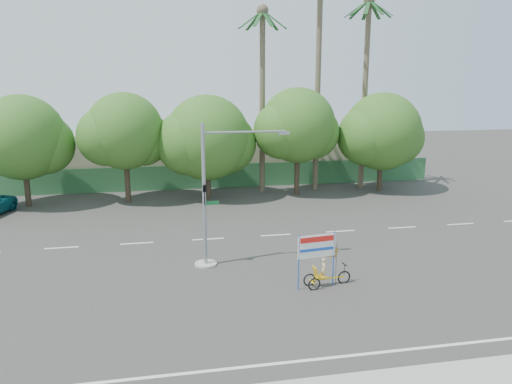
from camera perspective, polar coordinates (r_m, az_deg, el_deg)
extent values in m
plane|color=#33302D|center=(21.80, 1.91, -11.62)|extent=(120.00, 120.00, 0.00)
cube|color=#336B3D|center=(41.85, -4.55, 1.81)|extent=(38.00, 0.08, 2.00)
cube|color=#C1B399|center=(46.21, -17.65, 3.56)|extent=(12.00, 8.00, 4.00)
cube|color=#C1B399|center=(47.56, 4.47, 4.14)|extent=(14.00, 8.00, 3.60)
cylinder|color=#473828|center=(39.23, -24.74, 1.03)|extent=(0.40, 0.40, 3.52)
sphere|color=#215819|center=(38.76, -25.19, 5.66)|extent=(6.00, 6.00, 6.00)
sphere|color=#215819|center=(38.80, -23.07, 5.03)|extent=(4.32, 4.32, 4.32)
sphere|color=#215819|center=(38.91, -27.16, 5.01)|extent=(4.56, 4.56, 4.56)
cylinder|color=#473828|center=(38.10, -14.51, 1.66)|extent=(0.40, 0.40, 3.74)
sphere|color=#215819|center=(37.61, -14.80, 6.75)|extent=(5.60, 5.60, 5.60)
sphere|color=#215819|center=(37.91, -12.81, 5.99)|extent=(4.03, 4.03, 4.03)
sphere|color=#215819|center=(37.50, -16.72, 6.09)|extent=(4.26, 4.26, 4.26)
cylinder|color=#473828|center=(38.21, -5.48, 1.72)|extent=(0.40, 0.40, 3.30)
sphere|color=#215819|center=(37.74, -5.58, 6.19)|extent=(6.40, 6.40, 6.40)
sphere|color=#215819|center=(38.26, -3.45, 5.52)|extent=(4.61, 4.61, 4.61)
sphere|color=#215819|center=(37.43, -7.74, 5.61)|extent=(4.86, 4.86, 4.86)
cylinder|color=#473828|center=(39.40, 4.70, 2.50)|extent=(0.40, 0.40, 3.87)
sphere|color=#215819|center=(38.92, 4.80, 7.60)|extent=(5.80, 5.80, 5.80)
sphere|color=#215819|center=(39.64, 6.50, 6.76)|extent=(4.18, 4.18, 4.18)
sphere|color=#215819|center=(38.39, 3.00, 7.02)|extent=(4.41, 4.41, 4.41)
cylinder|color=#473828|center=(41.84, 13.99, 2.46)|extent=(0.40, 0.40, 3.43)
sphere|color=#215819|center=(41.41, 14.22, 6.71)|extent=(6.20, 6.20, 6.20)
sphere|color=#215819|center=(42.34, 15.74, 6.01)|extent=(4.46, 4.46, 4.46)
sphere|color=#215819|center=(40.65, 12.55, 6.24)|extent=(4.71, 4.71, 4.71)
cylinder|color=#70604C|center=(40.77, 7.08, 12.08)|extent=(0.44, 0.44, 17.00)
cylinder|color=#70604C|center=(42.18, 12.31, 10.55)|extent=(0.44, 0.44, 15.00)
cube|color=#1C4C21|center=(42.86, 14.01, 19.68)|extent=(1.91, 0.28, 1.36)
cube|color=#1C4C21|center=(43.32, 13.37, 19.63)|extent=(1.65, 1.44, 1.36)
cube|color=#1C4C21|center=(43.39, 12.48, 19.66)|extent=(0.61, 1.93, 1.36)
cube|color=#1C4C21|center=(43.05, 11.71, 19.75)|extent=(1.20, 1.80, 1.36)
cube|color=#1C4C21|center=(42.45, 11.43, 19.86)|extent=(1.89, 0.92, 1.36)
cube|color=#1C4C21|center=(41.85, 11.78, 19.95)|extent=(1.89, 0.92, 1.36)
cube|color=#1C4C21|center=(41.55, 12.62, 19.97)|extent=(1.20, 1.80, 1.36)
cube|color=#1C4C21|center=(41.70, 13.53, 19.90)|extent=(0.61, 1.93, 1.36)
cube|color=#1C4C21|center=(42.22, 14.08, 19.78)|extent=(1.65, 1.44, 1.36)
cylinder|color=#70604C|center=(39.68, 0.72, 9.98)|extent=(0.44, 0.44, 14.00)
sphere|color=#70604C|center=(39.93, 0.75, 20.06)|extent=(0.90, 0.90, 0.90)
cube|color=#1C4C21|center=(40.05, 2.15, 19.09)|extent=(1.91, 0.28, 1.36)
cube|color=#1C4C21|center=(40.59, 1.62, 19.01)|extent=(1.65, 1.44, 1.36)
cube|color=#1C4C21|center=(40.79, 0.71, 18.98)|extent=(0.61, 1.93, 1.36)
cube|color=#1C4C21|center=(40.56, -0.18, 19.02)|extent=(1.20, 1.80, 1.36)
cube|color=#1C4C21|center=(40.00, -0.66, 19.10)|extent=(1.89, 0.92, 1.36)
cube|color=#1C4C21|center=(39.37, -0.49, 19.20)|extent=(1.89, 0.92, 1.36)
cube|color=#1C4C21|center=(38.97, 0.28, 19.26)|extent=(1.20, 1.80, 1.36)
cube|color=#1C4C21|center=(38.98, 1.29, 19.26)|extent=(0.61, 1.93, 1.36)
cube|color=#1C4C21|center=(39.42, 2.02, 19.19)|extent=(1.65, 1.44, 1.36)
cylinder|color=gray|center=(25.08, -5.76, -8.18)|extent=(1.10, 1.10, 0.10)
cylinder|color=gray|center=(24.06, -5.95, -0.49)|extent=(0.18, 0.18, 7.00)
cylinder|color=gray|center=(23.79, -1.28, 6.88)|extent=(4.00, 0.10, 0.10)
cube|color=gray|center=(24.18, 3.19, 6.73)|extent=(0.55, 0.20, 0.12)
imported|color=black|center=(23.82, -5.91, -0.38)|extent=(0.16, 0.20, 1.00)
cube|color=#14662D|center=(24.17, -5.10, -1.26)|extent=(0.70, 0.04, 0.18)
torus|color=black|center=(23.13, 10.02, -9.58)|extent=(0.63, 0.15, 0.63)
torus|color=black|center=(22.69, 6.12, -9.95)|extent=(0.59, 0.14, 0.59)
torus|color=black|center=(22.26, 6.68, -10.44)|extent=(0.59, 0.14, 0.59)
cube|color=yellow|center=(22.76, 8.24, -9.74)|extent=(1.57, 0.25, 0.06)
cube|color=yellow|center=(22.47, 6.40, -10.15)|extent=(0.13, 0.56, 0.05)
cube|color=yellow|center=(22.56, 7.39, -9.57)|extent=(0.51, 0.45, 0.06)
cube|color=yellow|center=(22.36, 6.82, -9.04)|extent=(0.26, 0.41, 0.50)
cylinder|color=black|center=(22.99, 10.06, -8.73)|extent=(0.03, 0.03, 0.51)
cube|color=black|center=(22.90, 10.08, -8.14)|extent=(0.09, 0.42, 0.04)
imported|color=#CCB284|center=(22.49, 7.74, -8.69)|extent=(0.28, 0.39, 1.00)
cylinder|color=blue|center=(21.86, 4.89, -8.03)|extent=(0.06, 0.06, 2.51)
cylinder|color=blue|center=(22.53, 8.85, -7.49)|extent=(0.06, 0.06, 2.51)
cube|color=white|center=(21.96, 6.95, -6.18)|extent=(1.76, 0.27, 1.02)
cube|color=red|center=(21.83, 7.01, -5.40)|extent=(1.57, 0.21, 0.24)
cube|color=blue|center=(21.98, 6.98, -6.55)|extent=(1.57, 0.21, 0.13)
cylinder|color=black|center=(22.69, 9.15, -8.11)|extent=(0.02, 0.02, 1.95)
cube|color=red|center=(22.34, 8.45, -6.77)|extent=(0.82, 0.12, 0.61)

